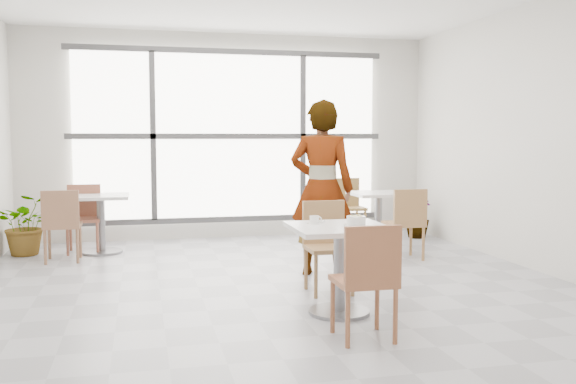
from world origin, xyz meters
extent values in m
plane|color=#9E9EA5|center=(0.00, 0.00, 0.00)|extent=(7.00, 7.00, 0.00)
plane|color=silver|center=(0.00, 3.50, 1.50)|extent=(6.00, 0.00, 6.00)
plane|color=silver|center=(0.00, -3.50, 1.50)|extent=(6.00, 0.00, 6.00)
plane|color=silver|center=(3.00, 0.00, 1.50)|extent=(0.00, 7.00, 7.00)
cube|color=white|center=(0.00, 3.44, 1.50)|extent=(4.40, 0.04, 2.40)
cube|color=#3F3F42|center=(0.00, 3.41, 1.50)|extent=(4.60, 0.05, 0.08)
cube|color=#3F3F42|center=(-1.10, 3.41, 1.50)|extent=(0.08, 0.05, 2.40)
cube|color=#3F3F42|center=(1.10, 3.41, 1.50)|extent=(0.08, 0.05, 2.40)
cube|color=#3F3F42|center=(0.00, 3.41, 0.28)|extent=(4.60, 0.05, 0.08)
cube|color=#3F3F42|center=(0.00, 3.41, 2.72)|extent=(4.60, 0.05, 0.08)
cube|color=white|center=(0.33, -0.78, 0.73)|extent=(0.80, 0.80, 0.04)
cylinder|color=slate|center=(0.33, -0.78, 0.35)|extent=(0.10, 0.10, 0.71)
cylinder|color=slate|center=(0.33, -0.78, 0.01)|extent=(0.52, 0.52, 0.03)
cube|color=#9A5B3C|center=(0.30, -1.45, 0.43)|extent=(0.42, 0.42, 0.04)
cube|color=#9A5B3C|center=(0.30, -1.64, 0.66)|extent=(0.42, 0.04, 0.42)
cylinder|color=#9A5B3C|center=(0.48, -1.27, 0.21)|extent=(0.04, 0.04, 0.41)
cylinder|color=#9A5B3C|center=(0.48, -1.63, 0.21)|extent=(0.04, 0.04, 0.41)
cylinder|color=#9A5B3C|center=(0.12, -1.27, 0.21)|extent=(0.04, 0.04, 0.41)
cylinder|color=#9A5B3C|center=(0.12, -1.63, 0.21)|extent=(0.04, 0.04, 0.41)
cube|color=#9B7146|center=(0.46, -0.07, 0.43)|extent=(0.42, 0.42, 0.04)
cube|color=#9B7146|center=(0.46, 0.12, 0.66)|extent=(0.42, 0.04, 0.42)
cylinder|color=#9B7146|center=(0.28, -0.25, 0.21)|extent=(0.04, 0.04, 0.41)
cylinder|color=#9B7146|center=(0.28, 0.11, 0.21)|extent=(0.04, 0.04, 0.41)
cylinder|color=#9B7146|center=(0.64, -0.25, 0.21)|extent=(0.04, 0.04, 0.41)
cylinder|color=#9B7146|center=(0.64, 0.11, 0.21)|extent=(0.04, 0.04, 0.41)
cylinder|color=silver|center=(0.47, -0.81, 0.76)|extent=(0.21, 0.21, 0.01)
cylinder|color=silver|center=(0.47, -0.81, 0.80)|extent=(0.16, 0.16, 0.07)
torus|color=silver|center=(0.47, -0.81, 0.83)|extent=(0.16, 0.16, 0.01)
cylinder|color=tan|center=(0.47, -0.81, 0.80)|extent=(0.14, 0.14, 0.05)
cylinder|color=#F0E59B|center=(0.44, -0.79, 0.83)|extent=(0.03, 0.03, 0.01)
cylinder|color=beige|center=(0.47, -0.80, 0.83)|extent=(0.03, 0.03, 0.02)
cylinder|color=#F8E7A0|center=(0.49, -0.82, 0.83)|extent=(0.03, 0.03, 0.02)
cylinder|color=#F8F0A0|center=(0.47, -0.81, 0.83)|extent=(0.03, 0.03, 0.01)
cylinder|color=#F9E3A0|center=(0.50, -0.84, 0.83)|extent=(0.03, 0.03, 0.01)
cylinder|color=#F6EF9E|center=(0.46, -0.81, 0.83)|extent=(0.03, 0.03, 0.02)
cylinder|color=#EEE49A|center=(0.46, -0.82, 0.83)|extent=(0.03, 0.03, 0.01)
cylinder|color=#F6E69F|center=(0.50, -0.78, 0.84)|extent=(0.03, 0.03, 0.02)
cylinder|color=#EEE399|center=(0.49, -0.80, 0.83)|extent=(0.03, 0.03, 0.02)
cylinder|color=beige|center=(0.47, -0.84, 0.82)|extent=(0.03, 0.03, 0.02)
cylinder|color=white|center=(0.16, -0.60, 0.75)|extent=(0.13, 0.13, 0.01)
cylinder|color=white|center=(0.16, -0.60, 0.79)|extent=(0.08, 0.08, 0.06)
torus|color=white|center=(0.20, -0.60, 0.79)|extent=(0.05, 0.01, 0.05)
cylinder|color=black|center=(0.16, -0.60, 0.81)|extent=(0.07, 0.07, 0.00)
cube|color=silver|center=(0.21, -0.62, 0.76)|extent=(0.09, 0.05, 0.00)
sphere|color=silver|center=(0.25, -0.61, 0.76)|extent=(0.02, 0.02, 0.02)
imported|color=black|center=(0.61, 0.71, 0.94)|extent=(0.81, 0.70, 1.88)
cube|color=silver|center=(-1.79, 2.58, 0.73)|extent=(0.70, 0.70, 0.04)
cylinder|color=slate|center=(-1.79, 2.58, 0.35)|extent=(0.10, 0.10, 0.71)
cylinder|color=slate|center=(-1.79, 2.58, 0.01)|extent=(0.52, 0.52, 0.03)
cube|color=white|center=(1.82, 2.13, 0.73)|extent=(0.70, 0.70, 0.04)
cylinder|color=slate|center=(1.82, 2.13, 0.35)|extent=(0.10, 0.10, 0.71)
cylinder|color=slate|center=(1.82, 2.13, 0.01)|extent=(0.52, 0.52, 0.03)
cube|color=brown|center=(-2.21, 2.13, 0.43)|extent=(0.42, 0.42, 0.04)
cube|color=brown|center=(-2.21, 1.94, 0.66)|extent=(0.42, 0.04, 0.42)
cylinder|color=brown|center=(-2.03, 2.31, 0.21)|extent=(0.04, 0.04, 0.41)
cylinder|color=brown|center=(-2.03, 1.95, 0.21)|extent=(0.04, 0.04, 0.41)
cylinder|color=brown|center=(-2.39, 2.31, 0.21)|extent=(0.04, 0.04, 0.41)
cylinder|color=brown|center=(-2.39, 1.95, 0.21)|extent=(0.04, 0.04, 0.41)
cube|color=#93533E|center=(-2.01, 2.66, 0.43)|extent=(0.42, 0.42, 0.04)
cube|color=#93533E|center=(-2.01, 2.85, 0.66)|extent=(0.42, 0.04, 0.42)
cylinder|color=#93533E|center=(-2.19, 2.48, 0.21)|extent=(0.04, 0.04, 0.41)
cylinder|color=#93533E|center=(-2.19, 2.84, 0.21)|extent=(0.04, 0.04, 0.41)
cylinder|color=#93533E|center=(-1.83, 2.48, 0.21)|extent=(0.04, 0.04, 0.41)
cylinder|color=#93533E|center=(-1.83, 2.84, 0.21)|extent=(0.04, 0.04, 0.41)
cube|color=#A47547|center=(1.84, 1.34, 0.43)|extent=(0.42, 0.42, 0.04)
cube|color=#A47547|center=(1.84, 1.15, 0.66)|extent=(0.42, 0.04, 0.42)
cylinder|color=#A47547|center=(2.02, 1.52, 0.21)|extent=(0.04, 0.04, 0.41)
cylinder|color=#A47547|center=(2.02, 1.16, 0.21)|extent=(0.04, 0.04, 0.41)
cylinder|color=#A47547|center=(1.66, 1.52, 0.21)|extent=(0.04, 0.04, 0.41)
cylinder|color=#A47547|center=(1.66, 1.16, 0.21)|extent=(0.04, 0.04, 0.41)
cube|color=olive|center=(1.74, 3.09, 0.43)|extent=(0.42, 0.42, 0.04)
cube|color=olive|center=(1.74, 3.28, 0.66)|extent=(0.42, 0.04, 0.42)
cylinder|color=olive|center=(1.56, 2.91, 0.21)|extent=(0.04, 0.04, 0.41)
cylinder|color=olive|center=(1.56, 3.27, 0.21)|extent=(0.04, 0.04, 0.41)
cylinder|color=olive|center=(1.92, 2.91, 0.21)|extent=(0.04, 0.04, 0.41)
cylinder|color=olive|center=(1.92, 3.27, 0.21)|extent=(0.04, 0.04, 0.41)
imported|color=#558E41|center=(-2.70, 2.67, 0.39)|extent=(0.82, 0.74, 0.78)
imported|color=#457F3F|center=(2.70, 2.81, 0.32)|extent=(0.37, 0.37, 0.65)
camera|label=1|loc=(-1.28, -5.76, 1.49)|focal=39.24mm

